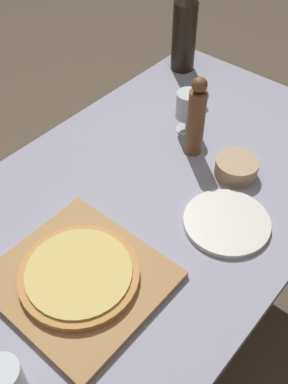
{
  "coord_description": "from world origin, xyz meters",
  "views": [
    {
      "loc": [
        0.55,
        -0.67,
        1.68
      ],
      "look_at": [
        0.02,
        -0.05,
        0.83
      ],
      "focal_mm": 42.0,
      "sensor_mm": 36.0,
      "label": 1
    }
  ],
  "objects_px": {
    "wine_bottle": "(184,30)",
    "wine_glass": "(188,106)",
    "pepper_mill": "(196,118)",
    "small_bowl": "(236,168)",
    "pizza": "(79,274)"
  },
  "relations": [
    {
      "from": "wine_glass",
      "to": "small_bowl",
      "type": "bearing_deg",
      "value": -17.24
    },
    {
      "from": "wine_bottle",
      "to": "wine_glass",
      "type": "bearing_deg",
      "value": -50.92
    },
    {
      "from": "pizza",
      "to": "small_bowl",
      "type": "height_order",
      "value": "small_bowl"
    },
    {
      "from": "wine_glass",
      "to": "small_bowl",
      "type": "xyz_separation_m",
      "value": [
        0.23,
        -0.07,
        -0.07
      ]
    },
    {
      "from": "pepper_mill",
      "to": "small_bowl",
      "type": "xyz_separation_m",
      "value": [
        0.16,
        -0.0,
        -0.1
      ]
    },
    {
      "from": "small_bowl",
      "to": "wine_bottle",
      "type": "bearing_deg",
      "value": 142.05
    },
    {
      "from": "wine_bottle",
      "to": "wine_glass",
      "type": "distance_m",
      "value": 0.39
    },
    {
      "from": "pepper_mill",
      "to": "small_bowl",
      "type": "bearing_deg",
      "value": -1.36
    },
    {
      "from": "wine_bottle",
      "to": "small_bowl",
      "type": "distance_m",
      "value": 0.62
    },
    {
      "from": "wine_bottle",
      "to": "small_bowl",
      "type": "xyz_separation_m",
      "value": [
        0.48,
        -0.37,
        -0.13
      ]
    },
    {
      "from": "wine_bottle",
      "to": "pepper_mill",
      "type": "distance_m",
      "value": 0.49
    },
    {
      "from": "small_bowl",
      "to": "pepper_mill",
      "type": "bearing_deg",
      "value": 178.64
    },
    {
      "from": "pizza",
      "to": "pepper_mill",
      "type": "xyz_separation_m",
      "value": [
        -0.07,
        0.56,
        0.09
      ]
    },
    {
      "from": "wine_bottle",
      "to": "wine_glass",
      "type": "xyz_separation_m",
      "value": [
        0.24,
        -0.3,
        -0.06
      ]
    },
    {
      "from": "pizza",
      "to": "wine_glass",
      "type": "distance_m",
      "value": 0.65
    }
  ]
}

